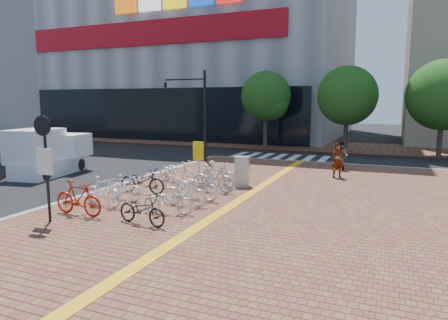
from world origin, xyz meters
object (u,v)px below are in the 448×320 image
at_px(bike_1, 103,191).
at_px(bike_4, 158,177).
at_px(bike_5, 177,171).
at_px(notice_sign, 45,156).
at_px(yellow_sign, 198,155).
at_px(traffic_light_pole, 186,99).
at_px(bike_9, 196,186).
at_px(bike_0, 78,198).
at_px(box_truck, 48,153).
at_px(bike_3, 142,181).
at_px(bike_8, 185,192).
at_px(bike_7, 168,200).
at_px(bike_11, 218,174).
at_px(bike_6, 142,209).
at_px(utility_box, 242,171).
at_px(bike_2, 125,187).
at_px(bike_10, 213,179).
at_px(pedestrian_b, 341,156).
at_px(pedestrian_a, 338,160).

bearing_deg(bike_1, bike_4, 8.21).
relative_size(bike_5, notice_sign, 0.60).
relative_size(yellow_sign, traffic_light_pole, 0.35).
bearing_deg(bike_4, bike_9, -115.20).
distance_m(bike_0, box_truck, 9.11).
xyz_separation_m(bike_3, bike_8, (2.50, -1.05, -0.02)).
relative_size(bike_7, traffic_light_pole, 0.31).
relative_size(bike_5, bike_11, 1.05).
xyz_separation_m(bike_1, bike_6, (2.47, -1.24, -0.06)).
xyz_separation_m(utility_box, yellow_sign, (-1.94, -0.30, 0.67)).
bearing_deg(bike_7, bike_2, 58.32).
xyz_separation_m(bike_6, bike_10, (0.17, 4.76, 0.09)).
bearing_deg(bike_7, traffic_light_pole, 15.52).
bearing_deg(bike_6, bike_0, 98.07).
xyz_separation_m(bike_3, pedestrian_b, (6.65, 8.68, 0.25)).
relative_size(bike_2, yellow_sign, 0.83).
height_order(pedestrian_b, yellow_sign, yellow_sign).
bearing_deg(bike_2, pedestrian_a, -32.44).
height_order(bike_4, pedestrian_a, pedestrian_a).
bearing_deg(bike_2, pedestrian_b, -24.94).
distance_m(yellow_sign, traffic_light_pole, 8.03).
bearing_deg(bike_5, box_truck, 100.19).
relative_size(bike_8, box_truck, 0.37).
relative_size(pedestrian_b, box_truck, 0.35).
bearing_deg(yellow_sign, bike_8, -70.77).
bearing_deg(pedestrian_a, bike_6, -142.87).
distance_m(bike_4, bike_10, 2.53).
xyz_separation_m(bike_2, bike_3, (-0.03, 1.15, 0.04)).
distance_m(bike_3, bike_9, 2.42).
height_order(bike_3, yellow_sign, yellow_sign).
bearing_deg(pedestrian_b, bike_8, -92.99).
bearing_deg(bike_7, bike_8, -11.54).
relative_size(bike_2, bike_7, 0.93).
bearing_deg(bike_7, pedestrian_b, -30.92).
relative_size(utility_box, yellow_sign, 0.68).
height_order(bike_5, yellow_sign, yellow_sign).
distance_m(bike_0, bike_8, 3.52).
height_order(bike_3, bike_7, bike_3).
height_order(bike_5, bike_9, same).
bearing_deg(bike_4, bike_5, -5.77).
bearing_deg(yellow_sign, bike_4, -134.81).
height_order(pedestrian_b, traffic_light_pole, traffic_light_pole).
bearing_deg(notice_sign, bike_8, 48.16).
bearing_deg(bike_7, bike_1, 81.43).
relative_size(bike_9, pedestrian_a, 1.15).
bearing_deg(bike_7, box_truck, 56.16).
xyz_separation_m(bike_10, yellow_sign, (-1.24, 1.16, 0.77)).
distance_m(bike_4, box_truck, 7.33).
bearing_deg(bike_5, notice_sign, -177.06).
height_order(bike_7, traffic_light_pole, traffic_light_pole).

